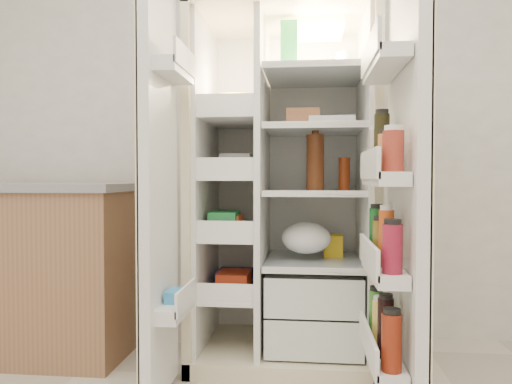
# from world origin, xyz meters

# --- Properties ---
(wall_back) EXTENTS (4.00, 0.02, 2.70)m
(wall_back) POSITION_xyz_m (0.00, 2.00, 1.35)
(wall_back) COLOR white
(wall_back) RESTS_ON floor
(refrigerator) EXTENTS (0.92, 0.70, 1.80)m
(refrigerator) POSITION_xyz_m (0.12, 1.65, 0.74)
(refrigerator) COLOR beige
(refrigerator) RESTS_ON floor
(freezer_door) EXTENTS (0.15, 0.40, 1.72)m
(freezer_door) POSITION_xyz_m (-0.40, 1.05, 0.89)
(freezer_door) COLOR silver
(freezer_door) RESTS_ON floor
(fridge_door) EXTENTS (0.17, 0.58, 1.72)m
(fridge_door) POSITION_xyz_m (0.58, 0.96, 0.87)
(fridge_door) COLOR silver
(fridge_door) RESTS_ON floor
(kitchen_counter) EXTENTS (1.27, 0.68, 0.92)m
(kitchen_counter) POSITION_xyz_m (-1.35, 1.56, 0.46)
(kitchen_counter) COLOR #8E6547
(kitchen_counter) RESTS_ON floor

